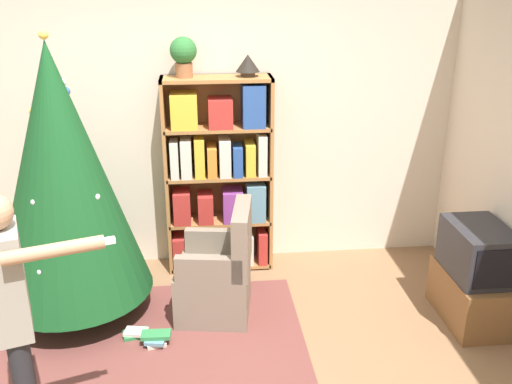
{
  "coord_description": "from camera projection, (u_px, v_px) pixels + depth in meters",
  "views": [
    {
      "loc": [
        0.05,
        -3.07,
        2.57
      ],
      "look_at": [
        0.46,
        0.84,
        1.05
      ],
      "focal_mm": 40.0,
      "sensor_mm": 36.0,
      "label": 1
    }
  ],
  "objects": [
    {
      "name": "wall_back",
      "position": [
        192.0,
        124.0,
        5.07
      ],
      "size": [
        8.0,
        0.1,
        2.6
      ],
      "color": "beige",
      "rests_on": "ground_plane"
    },
    {
      "name": "area_rug",
      "position": [
        140.0,
        367.0,
        3.96
      ],
      "size": [
        2.4,
        2.18,
        0.01
      ],
      "color": "brown",
      "rests_on": "ground_plane"
    },
    {
      "name": "bookshelf",
      "position": [
        220.0,
        178.0,
        5.04
      ],
      "size": [
        0.94,
        0.31,
        1.76
      ],
      "color": "#A8703D",
      "rests_on": "ground_plane"
    },
    {
      "name": "tv_stand",
      "position": [
        471.0,
        296.0,
        4.45
      ],
      "size": [
        0.42,
        0.71,
        0.4
      ],
      "color": "brown",
      "rests_on": "ground_plane"
    },
    {
      "name": "television",
      "position": [
        478.0,
        251.0,
        4.3
      ],
      "size": [
        0.4,
        0.59,
        0.39
      ],
      "color": "#28282D",
      "rests_on": "tv_stand"
    },
    {
      "name": "game_remote",
      "position": [
        472.0,
        287.0,
        4.16
      ],
      "size": [
        0.04,
        0.12,
        0.02
      ],
      "color": "white",
      "rests_on": "tv_stand"
    },
    {
      "name": "christmas_tree",
      "position": [
        62.0,
        175.0,
        4.19
      ],
      "size": [
        1.21,
        1.21,
        2.21
      ],
      "color": "#4C3323",
      "rests_on": "ground_plane"
    },
    {
      "name": "armchair",
      "position": [
        219.0,
        277.0,
        4.49
      ],
      "size": [
        0.65,
        0.64,
        0.92
      ],
      "rotation": [
        0.0,
        0.0,
        -1.72
      ],
      "color": "#7A6B5B",
      "rests_on": "ground_plane"
    },
    {
      "name": "standing_person",
      "position": [
        14.0,
        308.0,
        2.99
      ],
      "size": [
        0.71,
        0.45,
        1.56
      ],
      "rotation": [
        0.0,
        0.0,
        -1.26
      ],
      "color": "#232328",
      "rests_on": "ground_plane"
    },
    {
      "name": "potted_plant",
      "position": [
        183.0,
        54.0,
        4.63
      ],
      "size": [
        0.22,
        0.22,
        0.33
      ],
      "color": "#935B38",
      "rests_on": "bookshelf"
    },
    {
      "name": "table_lamp",
      "position": [
        248.0,
        64.0,
        4.71
      ],
      "size": [
        0.2,
        0.2,
        0.18
      ],
      "color": "#473828",
      "rests_on": "bookshelf"
    },
    {
      "name": "book_pile_near_tree",
      "position": [
        136.0,
        333.0,
        4.3
      ],
      "size": [
        0.21,
        0.16,
        0.05
      ],
      "color": "#2D7A42",
      "rests_on": "ground_plane"
    },
    {
      "name": "book_pile_by_chair",
      "position": [
        156.0,
        338.0,
        4.19
      ],
      "size": [
        0.22,
        0.18,
        0.09
      ],
      "color": "beige",
      "rests_on": "ground_plane"
    }
  ]
}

